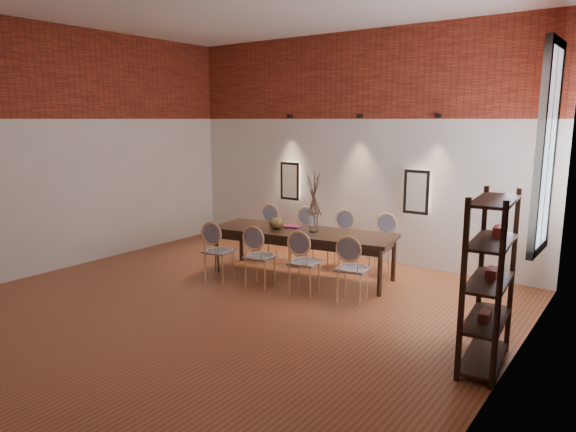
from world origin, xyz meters
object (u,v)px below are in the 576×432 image
Objects in this scene: chair_near_a at (219,251)px; chair_far_c at (340,240)px; chair_near_c at (304,262)px; bowl at (276,223)px; chair_far_d at (382,245)px; vase at (314,222)px; book at (292,227)px; dining_table at (303,254)px; chair_near_d at (353,268)px; chair_far_a at (265,232)px; shelving_rack at (489,281)px; chair_far_b at (301,236)px; chair_near_b at (260,256)px.

chair_far_c is (1.17, 1.74, 0.00)m from chair_near_a.
chair_near_a is 1.46m from chair_near_c.
bowl is (-0.66, -0.93, 0.37)m from chair_far_c.
vase reaches higher than chair_far_d.
book is (0.15, 0.23, -0.07)m from bowl.
dining_table is at bearing -19.78° from book.
chair_far_a is at bearing 145.62° from chair_near_d.
chair_far_c is 0.52× the size of shelving_rack.
chair_far_b is 4.29m from shelving_rack.
vase reaches higher than chair_near_d.
chair_near_a is 2.19m from chair_near_d.
book is (-0.05, 0.90, 0.30)m from chair_near_b.
vase is 0.17× the size of shelving_rack.
book is at bearing 171.65° from vase.
vase is (0.67, -0.64, 0.43)m from chair_far_b.
chair_far_a and chair_far_b have the same top height.
shelving_rack is (3.72, -2.09, 0.43)m from chair_far_b.
chair_near_b is at bearing 115.98° from chair_far_a.
chair_far_a reaches higher than bowl.
chair_far_c reaches higher than bowl.
dining_table is at bearing 115.98° from chair_far_b.
chair_far_d is 3.92× the size of bowl.
chair_near_d is 1.00× the size of chair_far_d.
chair_near_c is 0.52× the size of shelving_rack.
chair_far_d is 3.30m from shelving_rack.
chair_near_c is 1.13m from book.
bowl is at bearing 47.17° from chair_near_a.
chair_near_a is at bearing -139.40° from vase.
chair_near_a is 1.00× the size of chair_near_c.
chair_near_a is at bearing 180.00° from chair_near_b.
chair_near_c is 1.00× the size of chair_far_b.
book is (0.21, -0.57, 0.30)m from chair_far_b.
shelving_rack is (3.23, -1.41, 0.53)m from dining_table.
dining_table is 0.84m from chair_far_b.
dining_table is 9.74× the size of vase.
chair_far_c is (0.45, 1.61, 0.00)m from chair_near_b.
chair_far_a and chair_far_c have the same top height.
chair_far_a is at bearing -0.00° from chair_far_c.
chair_far_a is at bearing 115.98° from chair_near_b.
chair_far_c is at bearing 45.74° from chair_near_a.
vase is (-1.03, 0.58, 0.43)m from chair_near_d.
shelving_rack reaches higher than chair_near_b.
chair_far_a is at bearing 0.00° from chair_far_d.
dining_table is 3.11× the size of chair_near_a.
chair_far_a is 2.19m from chair_far_d.
vase is at bearing 103.56° from chair_near_c.
bowl is 0.13× the size of shelving_rack.
chair_near_a is at bearing 64.02° from chair_far_b.
chair_near_b reaches higher than book.
chair_near_d is at bearing 90.00° from chair_far_d.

